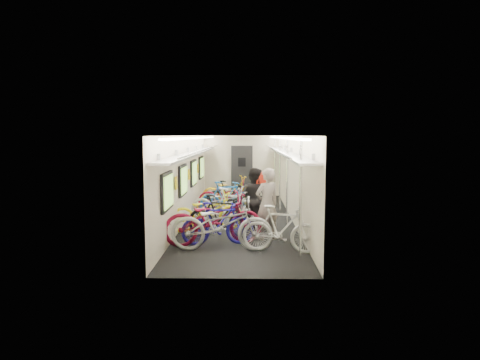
{
  "coord_description": "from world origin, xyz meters",
  "views": [
    {
      "loc": [
        0.22,
        -12.01,
        2.41
      ],
      "look_at": [
        0.01,
        0.03,
        1.15
      ],
      "focal_mm": 32.0,
      "sensor_mm": 36.0,
      "label": 1
    }
  ],
  "objects_px": {
    "passenger_near": "(267,204)",
    "backpack": "(260,180)",
    "passenger_mid": "(254,199)",
    "bicycle_1": "(218,223)",
    "bicycle_0": "(221,224)"
  },
  "relations": [
    {
      "from": "passenger_mid",
      "to": "bicycle_1",
      "type": "bearing_deg",
      "value": 96.5
    },
    {
      "from": "passenger_near",
      "to": "bicycle_1",
      "type": "bearing_deg",
      "value": -5.58
    },
    {
      "from": "bicycle_0",
      "to": "bicycle_1",
      "type": "distance_m",
      "value": 0.48
    },
    {
      "from": "passenger_near",
      "to": "passenger_mid",
      "type": "xyz_separation_m",
      "value": [
        -0.29,
        1.09,
        -0.03
      ]
    },
    {
      "from": "bicycle_0",
      "to": "backpack",
      "type": "height_order",
      "value": "backpack"
    },
    {
      "from": "passenger_mid",
      "to": "backpack",
      "type": "xyz_separation_m",
      "value": [
        0.16,
        -0.0,
        0.48
      ]
    },
    {
      "from": "passenger_near",
      "to": "backpack",
      "type": "relative_size",
      "value": 4.38
    },
    {
      "from": "bicycle_0",
      "to": "passenger_near",
      "type": "relative_size",
      "value": 1.28
    },
    {
      "from": "backpack",
      "to": "passenger_near",
      "type": "bearing_deg",
      "value": -107.12
    },
    {
      "from": "passenger_near",
      "to": "backpack",
      "type": "xyz_separation_m",
      "value": [
        -0.13,
        1.09,
        0.45
      ]
    },
    {
      "from": "bicycle_0",
      "to": "passenger_mid",
      "type": "relative_size",
      "value": 1.33
    },
    {
      "from": "bicycle_0",
      "to": "backpack",
      "type": "relative_size",
      "value": 5.59
    },
    {
      "from": "backpack",
      "to": "passenger_mid",
      "type": "bearing_deg",
      "value": 156.23
    },
    {
      "from": "bicycle_0",
      "to": "bicycle_1",
      "type": "height_order",
      "value": "bicycle_0"
    },
    {
      "from": "bicycle_1",
      "to": "passenger_mid",
      "type": "xyz_separation_m",
      "value": [
        0.82,
        1.6,
        0.31
      ]
    }
  ]
}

